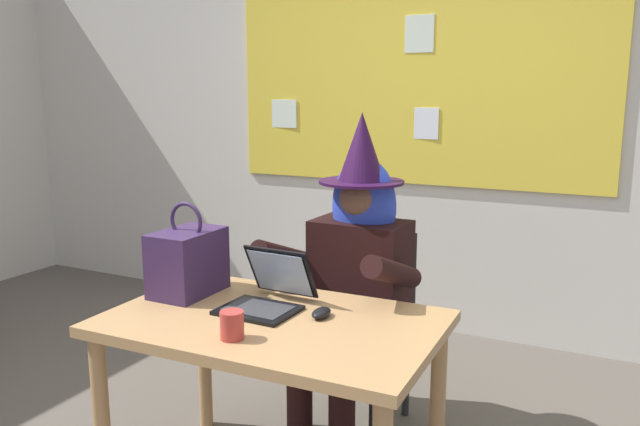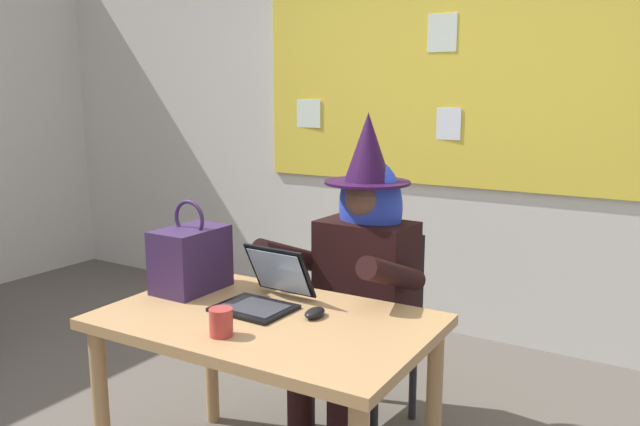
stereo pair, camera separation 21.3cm
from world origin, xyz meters
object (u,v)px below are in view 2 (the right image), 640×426
(laptop, at_px, (264,293))
(chair_at_desk, at_px, (373,317))
(desk_main, at_px, (266,341))
(coffee_mug, at_px, (221,322))
(person_costumed, at_px, (360,263))
(computer_mouse, at_px, (315,313))
(handbag, at_px, (191,258))

(laptop, bearing_deg, chair_at_desk, 78.89)
(desk_main, xyz_separation_m, coffee_mug, (-0.02, -0.23, 0.14))
(person_costumed, bearing_deg, computer_mouse, 12.57)
(desk_main, distance_m, laptop, 0.19)
(computer_mouse, bearing_deg, handbag, 177.29)
(person_costumed, xyz_separation_m, handbag, (-0.51, -0.52, 0.07))
(desk_main, height_order, coffee_mug, coffee_mug)
(desk_main, bearing_deg, laptop, 129.40)
(computer_mouse, bearing_deg, person_costumed, 98.77)
(laptop, bearing_deg, person_costumed, 77.06)
(person_costumed, bearing_deg, handbag, -42.34)
(chair_at_desk, bearing_deg, laptop, -7.37)
(desk_main, height_order, chair_at_desk, chair_at_desk)
(person_costumed, bearing_deg, laptop, -12.56)
(computer_mouse, bearing_deg, laptop, 176.12)
(chair_at_desk, bearing_deg, desk_main, 0.20)
(computer_mouse, bearing_deg, coffee_mug, -120.83)
(person_costumed, xyz_separation_m, laptop, (-0.14, -0.52, -0.02))
(computer_mouse, distance_m, handbag, 0.62)
(laptop, bearing_deg, coffee_mug, -77.75)
(chair_at_desk, relative_size, laptop, 2.62)
(desk_main, xyz_separation_m, computer_mouse, (0.16, 0.09, 0.11))
(computer_mouse, xyz_separation_m, handbag, (-0.61, 0.01, 0.12))
(person_costumed, height_order, coffee_mug, person_costumed)
(desk_main, distance_m, handbag, 0.52)
(desk_main, height_order, computer_mouse, computer_mouse)
(handbag, bearing_deg, laptop, -0.20)
(person_costumed, distance_m, coffee_mug, 0.85)
(person_costumed, height_order, handbag, person_costumed)
(chair_at_desk, height_order, coffee_mug, chair_at_desk)
(chair_at_desk, xyz_separation_m, laptop, (-0.15, -0.64, 0.27))
(chair_at_desk, relative_size, coffee_mug, 9.33)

